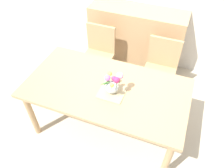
% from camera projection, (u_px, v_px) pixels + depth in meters
% --- Properties ---
extents(ground_plane, '(12.00, 12.00, 0.00)m').
position_uv_depth(ground_plane, '(107.00, 127.00, 2.90)').
color(ground_plane, '#B7AD99').
extents(dining_table, '(1.75, 0.93, 0.75)m').
position_uv_depth(dining_table, '(106.00, 92.00, 2.44)').
color(dining_table, tan).
rests_on(dining_table, ground_plane).
extents(chair_left, '(0.42, 0.42, 0.90)m').
position_uv_depth(chair_left, '(98.00, 52.00, 3.18)').
color(chair_left, tan).
rests_on(chair_left, ground_plane).
extents(chair_right, '(0.42, 0.42, 0.90)m').
position_uv_depth(chair_right, '(160.00, 67.00, 2.96)').
color(chair_right, tan).
rests_on(chair_right, ground_plane).
extents(dresser, '(1.40, 0.47, 1.00)m').
position_uv_depth(dresser, '(136.00, 40.00, 3.44)').
color(dresser, tan).
rests_on(dresser, ground_plane).
extents(placemat, '(0.27, 0.27, 0.01)m').
position_uv_depth(placemat, '(112.00, 92.00, 2.32)').
color(placemat, tan).
rests_on(placemat, dining_table).
extents(flower_vase, '(0.20, 0.22, 0.26)m').
position_uv_depth(flower_vase, '(113.00, 84.00, 2.24)').
color(flower_vase, silver).
rests_on(flower_vase, placemat).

